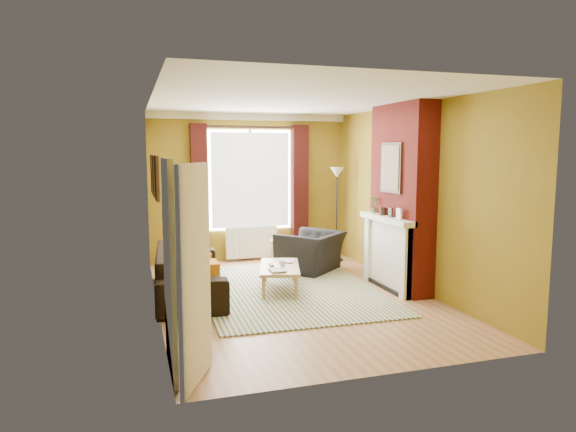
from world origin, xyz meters
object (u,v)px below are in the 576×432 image
object	(u,v)px
sofa	(189,272)
wicker_stool	(280,252)
coffee_table	(280,268)
floor_lamp	(337,187)
armchair	(311,252)

from	to	relation	value
sofa	wicker_stool	size ratio (longest dim) A/B	5.08
coffee_table	floor_lamp	bearing A→B (deg)	62.67
armchair	wicker_stool	bearing A→B (deg)	-103.10
sofa	floor_lamp	distance (m)	3.54
coffee_table	floor_lamp	size ratio (longest dim) A/B	0.70
armchair	wicker_stool	world-z (taller)	armchair
wicker_stool	floor_lamp	world-z (taller)	floor_lamp
armchair	floor_lamp	size ratio (longest dim) A/B	0.59
sofa	coffee_table	world-z (taller)	sofa
sofa	wicker_stool	xyz separation A→B (m)	(1.84, 1.57, -0.11)
floor_lamp	wicker_stool	bearing A→B (deg)	-178.57
armchair	floor_lamp	bearing A→B (deg)	-179.70
sofa	armchair	xyz separation A→B (m)	(2.20, 0.90, 0.00)
sofa	coffee_table	distance (m)	1.34
sofa	wicker_stool	distance (m)	2.42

